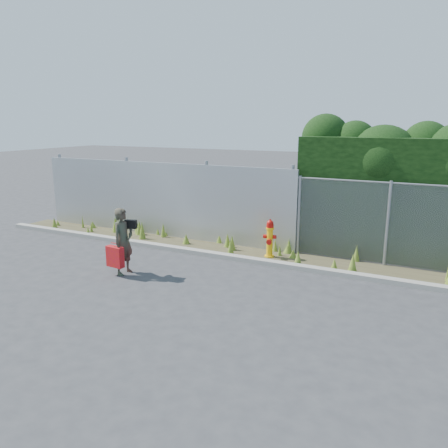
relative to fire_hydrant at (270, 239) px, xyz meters
name	(u,v)px	position (x,y,z in m)	size (l,w,h in m)	color
ground	(207,285)	(-0.50, -2.38, -0.48)	(80.00, 80.00, 0.00)	#343436
curb	(242,259)	(-0.50, -0.58, -0.42)	(16.00, 0.22, 0.12)	gray
weed_strip	(256,249)	(-0.42, 0.14, -0.34)	(16.00, 1.35, 0.52)	#423B26
corrugated_fence	(159,199)	(-3.75, 0.62, 0.62)	(8.50, 0.21, 2.30)	#A8ABAF
chainlink_fence	(437,229)	(3.75, 0.62, 0.55)	(6.50, 0.07, 2.05)	gray
fire_hydrant	(270,239)	(0.00, 0.00, 0.00)	(0.33, 0.30, 1.00)	yellow
woman	(123,241)	(-2.53, -2.58, 0.27)	(0.55, 0.36, 1.52)	#0D5638
red_tote_bag	(115,257)	(-2.62, -2.78, -0.04)	(0.42, 0.16, 0.55)	#BB0A25
black_shoulder_bag	(131,224)	(-2.41, -2.43, 0.65)	(0.26, 0.11, 0.19)	black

